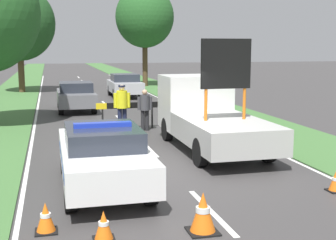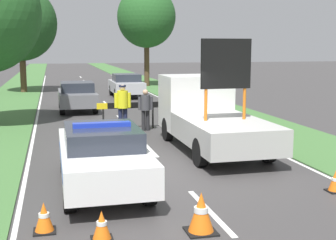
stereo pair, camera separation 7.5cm
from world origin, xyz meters
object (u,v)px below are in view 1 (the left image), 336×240
object	(u,v)px
pedestrian_civilian	(145,107)
traffic_cone_centre_front	(46,218)
road_barrier	(128,107)
traffic_cone_near_truck	(336,181)
police_car	(103,155)
traffic_cone_behind_barrier	(203,212)
queued_car_suv_grey	(76,96)
roadside_tree_mid_left	(19,23)
police_officer	(122,104)
roadside_tree_near_right	(145,17)
traffic_cone_lane_edge	(106,148)
traffic_cone_near_police	(104,226)
work_truck	(208,114)
queued_car_sedan_silver	(125,85)

from	to	relation	value
pedestrian_civilian	traffic_cone_centre_front	distance (m)	10.05
road_barrier	traffic_cone_near_truck	world-z (taller)	road_barrier
police_car	traffic_cone_behind_barrier	bearing A→B (deg)	-63.18
queued_car_suv_grey	roadside_tree_mid_left	xyz separation A→B (m)	(-3.15, 10.58, 4.02)
police_officer	roadside_tree_near_right	world-z (taller)	roadside_tree_near_right
traffic_cone_near_truck	roadside_tree_mid_left	size ratio (longest dim) A/B	0.07
pedestrian_civilian	traffic_cone_lane_edge	world-z (taller)	pedestrian_civilian
police_officer	pedestrian_civilian	distance (m)	0.87
roadside_tree_near_right	traffic_cone_near_truck	bearing A→B (deg)	-92.92
traffic_cone_near_police	traffic_cone_behind_barrier	world-z (taller)	traffic_cone_behind_barrier
police_officer	pedestrian_civilian	xyz separation A→B (m)	(0.85, -0.14, -0.12)
road_barrier	traffic_cone_lane_edge	xyz separation A→B (m)	(-1.43, -4.86, -0.51)
traffic_cone_near_police	queued_car_suv_grey	world-z (taller)	queued_car_suv_grey
queued_car_suv_grey	roadside_tree_near_right	distance (m)	15.70
queued_car_suv_grey	work_truck	bearing A→B (deg)	110.15
road_barrier	pedestrian_civilian	xyz separation A→B (m)	(0.58, -0.55, 0.08)
road_barrier	traffic_cone_near_police	xyz separation A→B (m)	(-2.13, -10.47, -0.59)
road_barrier	roadside_tree_mid_left	world-z (taller)	roadside_tree_mid_left
traffic_cone_near_police	traffic_cone_behind_barrier	bearing A→B (deg)	-2.71
traffic_cone_near_police	roadside_tree_mid_left	distance (m)	27.41
roadside_tree_mid_left	queued_car_suv_grey	bearing A→B (deg)	-73.44
work_truck	traffic_cone_lane_edge	bearing A→B (deg)	16.56
traffic_cone_near_truck	traffic_cone_near_police	bearing A→B (deg)	-165.29
traffic_cone_near_truck	traffic_cone_behind_barrier	xyz separation A→B (m)	(-3.60, -1.47, 0.11)
police_officer	traffic_cone_near_police	distance (m)	10.26
traffic_cone_near_police	traffic_cone_centre_front	xyz separation A→B (m)	(-0.94, 0.59, 0.01)
police_car	roadside_tree_near_right	size ratio (longest dim) A/B	0.60
police_officer	traffic_cone_near_police	bearing A→B (deg)	64.92
police_officer	traffic_cone_near_police	size ratio (longest dim) A/B	3.48
work_truck	queued_car_suv_grey	xyz separation A→B (m)	(-3.59, 9.78, -0.30)
work_truck	police_officer	distance (m)	4.16
work_truck	traffic_cone_near_police	size ratio (longest dim) A/B	11.29
pedestrian_civilian	traffic_cone_near_truck	distance (m)	8.95
pedestrian_civilian	traffic_cone_behind_barrier	bearing A→B (deg)	-67.38
traffic_cone_centre_front	road_barrier	bearing A→B (deg)	72.77
queued_car_suv_grey	queued_car_sedan_silver	xyz separation A→B (m)	(3.39, 5.79, 0.01)
pedestrian_civilian	queued_car_suv_grey	xyz separation A→B (m)	(-2.24, 6.39, -0.18)
police_officer	traffic_cone_lane_edge	xyz separation A→B (m)	(-1.15, -4.45, -0.72)
police_officer	roadside_tree_near_right	size ratio (longest dim) A/B	0.22
work_truck	queued_car_sedan_silver	xyz separation A→B (m)	(-0.20, 15.57, -0.29)
traffic_cone_near_police	queued_car_sedan_silver	distance (m)	22.45
traffic_cone_behind_barrier	roadside_tree_near_right	xyz separation A→B (m)	(5.06, 29.97, 5.16)
pedestrian_civilian	queued_car_sedan_silver	bearing A→B (deg)	112.90
pedestrian_civilian	traffic_cone_centre_front	xyz separation A→B (m)	(-3.64, -9.34, -0.67)
traffic_cone_near_police	traffic_cone_behind_barrier	distance (m)	1.71
traffic_cone_behind_barrier	traffic_cone_centre_front	bearing A→B (deg)	165.83
road_barrier	traffic_cone_behind_barrier	size ratio (longest dim) A/B	3.40
traffic_cone_centre_front	traffic_cone_near_truck	xyz separation A→B (m)	(6.24, 0.81, -0.02)
roadside_tree_mid_left	police_officer	bearing A→B (deg)	-74.95
police_car	traffic_cone_lane_edge	world-z (taller)	police_car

